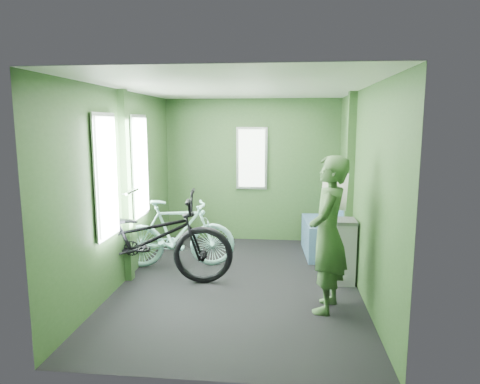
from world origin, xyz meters
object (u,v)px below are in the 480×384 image
Objects in this scene: bicycle_black at (146,283)px; bench_seat at (326,233)px; bicycle_mint at (178,267)px; waste_box at (345,251)px; passenger at (328,234)px.

bench_seat reaches higher than bicycle_black.
bicycle_black is 2.69m from bench_seat.
bicycle_black is 0.67m from bicycle_mint.
bicycle_black is 2.43m from waste_box.
waste_box is (2.38, 0.29, 0.39)m from bicycle_black.
waste_box is at bearing -108.87° from bicycle_mint.
waste_box reaches higher than bicycle_black.
passenger is 2.06× the size of waste_box.
waste_box is 0.73× the size of bench_seat.
bicycle_mint is at bearing -105.28° from passenger.
bench_seat is (0.18, 1.93, -0.49)m from passenger.
passenger is at bearing -98.70° from bench_seat.
bicycle_mint is 1.98× the size of waste_box.
bicycle_mint is 2.20m from waste_box.
bicycle_black is 2.29m from passenger.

